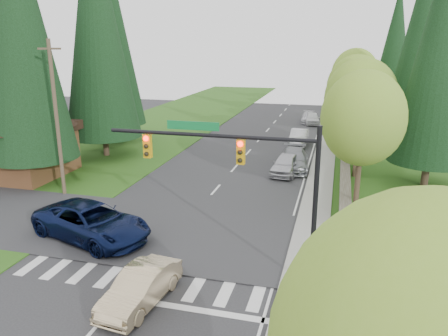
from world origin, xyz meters
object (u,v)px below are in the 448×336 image
at_px(sedan_champagne, 140,287).
at_px(parked_car_b, 294,160).
at_px(parked_car_c, 299,138).
at_px(suv_navy, 92,222).
at_px(parked_car_d, 312,118).
at_px(parked_car_e, 309,117).
at_px(parked_car_a, 286,164).

xyz_separation_m(sedan_champagne, parked_car_b, (3.71, 20.34, 0.07)).
bearing_deg(sedan_champagne, parked_car_c, 90.26).
bearing_deg(suv_navy, parked_car_d, 4.74).
xyz_separation_m(parked_car_c, parked_car_e, (0.00, 13.05, -0.11)).
relative_size(parked_car_c, parked_car_d, 1.10).
bearing_deg(suv_navy, parked_car_b, -10.78).
bearing_deg(sedan_champagne, parked_car_b, 86.36).
distance_m(sedan_champagne, parked_car_b, 20.68).
height_order(suv_navy, parked_car_c, suv_navy).
xyz_separation_m(parked_car_c, parked_car_d, (0.50, 12.01, -0.04)).
bearing_deg(parked_car_d, suv_navy, -110.43).
distance_m(parked_car_b, parked_car_c, 8.68).
bearing_deg(suv_navy, parked_car_a, -11.88).
height_order(sedan_champagne, parked_car_c, parked_car_c).
xyz_separation_m(suv_navy, parked_car_d, (8.72, 36.27, -0.20)).
relative_size(parked_car_d, parked_car_e, 0.94).
bearing_deg(parked_car_b, parked_car_e, 85.93).
xyz_separation_m(suv_navy, parked_car_c, (8.22, 24.26, -0.16)).
relative_size(parked_car_a, parked_car_c, 0.98).
xyz_separation_m(parked_car_d, parked_car_e, (-0.50, 1.04, -0.07)).
height_order(suv_navy, parked_car_b, suv_navy).
height_order(sedan_champagne, parked_car_a, parked_car_a).
height_order(sedan_champagne, parked_car_b, parked_car_b).
bearing_deg(parked_car_b, parked_car_c, 87.68).
bearing_deg(parked_car_e, parked_car_b, -92.12).
height_order(parked_car_b, parked_car_c, parked_car_b).
distance_m(parked_car_d, parked_car_e, 1.16).
bearing_deg(parked_car_c, parked_car_a, -89.38).
relative_size(suv_navy, parked_car_c, 1.44).
bearing_deg(parked_car_a, parked_car_c, 96.06).
xyz_separation_m(sedan_champagne, parked_car_e, (3.27, 42.05, -0.06)).
height_order(sedan_champagne, suv_navy, suv_navy).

